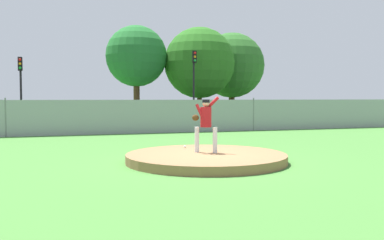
% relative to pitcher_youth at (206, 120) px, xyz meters
% --- Properties ---
extents(ground_plane, '(80.00, 80.00, 0.00)m').
position_rel_pitcher_youth_xyz_m(ground_plane, '(-0.06, 5.78, -1.19)').
color(ground_plane, '#427A33').
extents(asphalt_strip, '(44.00, 7.00, 0.01)m').
position_rel_pitcher_youth_xyz_m(asphalt_strip, '(-0.06, 14.28, -1.19)').
color(asphalt_strip, '#2B2B2D').
rests_on(asphalt_strip, ground_plane).
extents(pitchers_mound, '(4.55, 4.55, 0.25)m').
position_rel_pitcher_youth_xyz_m(pitchers_mound, '(-0.06, -0.22, -1.07)').
color(pitchers_mound, olive).
rests_on(pitchers_mound, ground_plane).
extents(pitcher_youth, '(0.79, 0.41, 1.63)m').
position_rel_pitcher_youth_xyz_m(pitcher_youth, '(0.00, 0.00, 0.00)').
color(pitcher_youth, silver).
rests_on(pitcher_youth, pitchers_mound).
extents(baseball, '(0.07, 0.07, 0.07)m').
position_rel_pitcher_youth_xyz_m(baseball, '(-0.24, 1.28, -0.91)').
color(baseball, white).
rests_on(baseball, pitchers_mound).
extents(chainlink_fence, '(31.93, 0.07, 1.83)m').
position_rel_pitcher_youth_xyz_m(chainlink_fence, '(-0.06, 9.78, -0.32)').
color(chainlink_fence, gray).
rests_on(chainlink_fence, ground_plane).
extents(parked_car_slate, '(2.05, 4.83, 1.67)m').
position_rel_pitcher_youth_xyz_m(parked_car_slate, '(7.97, 14.28, -0.38)').
color(parked_car_slate, slate).
rests_on(parked_car_slate, ground_plane).
extents(parked_car_white, '(1.88, 4.40, 1.64)m').
position_rel_pitcher_youth_xyz_m(parked_car_white, '(0.96, 14.46, -0.41)').
color(parked_car_white, silver).
rests_on(parked_car_white, ground_plane).
extents(traffic_cone_orange, '(0.40, 0.40, 0.55)m').
position_rel_pitcher_youth_xyz_m(traffic_cone_orange, '(-5.76, 16.15, -0.93)').
color(traffic_cone_orange, orange).
rests_on(traffic_cone_orange, asphalt_strip).
extents(traffic_light_near, '(0.28, 0.46, 4.51)m').
position_rel_pitcher_youth_xyz_m(traffic_light_near, '(-6.46, 18.31, 1.91)').
color(traffic_light_near, black).
rests_on(traffic_light_near, ground_plane).
extents(traffic_light_far, '(0.28, 0.46, 5.32)m').
position_rel_pitcher_youth_xyz_m(traffic_light_far, '(5.55, 18.22, 2.42)').
color(traffic_light_far, black).
rests_on(traffic_light_far, ground_plane).
extents(tree_broad_left, '(4.88, 4.88, 7.61)m').
position_rel_pitcher_youth_xyz_m(tree_broad_left, '(1.88, 21.91, 3.96)').
color(tree_broad_left, '#4C331E').
rests_on(tree_broad_left, ground_plane).
extents(tree_tall_centre, '(5.87, 5.87, 7.66)m').
position_rel_pitcher_youth_xyz_m(tree_tall_centre, '(7.08, 21.48, 3.53)').
color(tree_tall_centre, '#4C331E').
rests_on(tree_tall_centre, ground_plane).
extents(tree_bushy_near, '(5.93, 5.93, 7.77)m').
position_rel_pitcher_youth_xyz_m(tree_bushy_near, '(11.08, 24.05, 3.61)').
color(tree_bushy_near, '#4C331E').
rests_on(tree_bushy_near, ground_plane).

